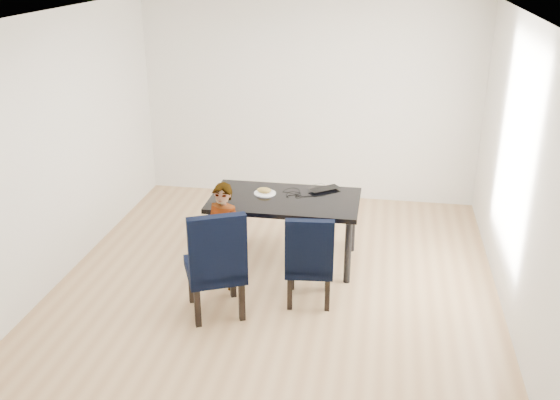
% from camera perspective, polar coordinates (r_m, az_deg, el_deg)
% --- Properties ---
extents(floor, '(4.50, 5.00, 0.01)m').
position_cam_1_polar(floor, '(6.59, -0.30, -7.55)').
color(floor, tan).
rests_on(floor, ground).
extents(ceiling, '(4.50, 5.00, 0.01)m').
position_cam_1_polar(ceiling, '(5.74, -0.35, 16.61)').
color(ceiling, white).
rests_on(ceiling, wall_back).
extents(wall_back, '(4.50, 0.01, 2.70)m').
position_cam_1_polar(wall_back, '(8.41, 2.69, 9.06)').
color(wall_back, white).
rests_on(wall_back, ground).
extents(wall_front, '(4.50, 0.01, 2.70)m').
position_cam_1_polar(wall_front, '(3.80, -7.00, -8.31)').
color(wall_front, silver).
rests_on(wall_front, ground).
extents(wall_left, '(0.01, 5.00, 2.70)m').
position_cam_1_polar(wall_left, '(6.78, -19.51, 4.51)').
color(wall_left, silver).
rests_on(wall_left, ground).
extents(wall_right, '(0.01, 5.00, 2.70)m').
position_cam_1_polar(wall_right, '(6.08, 21.13, 2.29)').
color(wall_right, silver).
rests_on(wall_right, ground).
extents(dining_table, '(1.60, 0.90, 0.75)m').
position_cam_1_polar(dining_table, '(6.85, 0.43, -2.74)').
color(dining_table, black).
rests_on(dining_table, floor).
extents(chair_left, '(0.70, 0.71, 1.09)m').
position_cam_1_polar(chair_left, '(5.88, -6.00, -5.50)').
color(chair_left, black).
rests_on(chair_left, floor).
extents(chair_right, '(0.50, 0.52, 0.95)m').
position_cam_1_polar(chair_right, '(6.07, 2.73, -5.22)').
color(chair_right, black).
rests_on(chair_right, floor).
extents(child, '(0.47, 0.38, 1.12)m').
position_cam_1_polar(child, '(6.29, -5.17, -3.34)').
color(child, '#FF5415').
rests_on(child, floor).
extents(plate, '(0.31, 0.31, 0.01)m').
position_cam_1_polar(plate, '(6.82, -1.39, 0.62)').
color(plate, white).
rests_on(plate, dining_table).
extents(sandwich, '(0.17, 0.10, 0.06)m').
position_cam_1_polar(sandwich, '(6.80, -1.47, 0.90)').
color(sandwich, olive).
rests_on(sandwich, plate).
extents(laptop, '(0.41, 0.39, 0.03)m').
position_cam_1_polar(laptop, '(6.97, 3.88, 1.12)').
color(laptop, black).
rests_on(laptop, dining_table).
extents(cable_tangle, '(0.20, 0.20, 0.01)m').
position_cam_1_polar(cable_tangle, '(6.76, 1.26, 0.39)').
color(cable_tangle, black).
rests_on(cable_tangle, dining_table).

